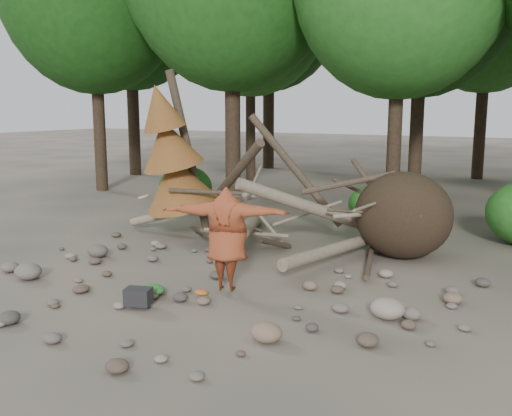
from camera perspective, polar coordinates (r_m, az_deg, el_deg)
The scene contains 13 objects.
ground at distance 10.70m, azimuth -5.55°, elevation -8.49°, with size 120.00×120.00×0.00m, color #514C44.
deadfall_pile at distance 13.37m, azimuth 12.02°, elevation -0.69°, with size 8.55×5.24×3.30m.
dead_conifer at distance 14.76m, azimuth -8.35°, elevation 4.98°, with size 2.06×2.16×4.35m.
bush_left at distance 19.39m, azimuth -7.08°, elevation 2.07°, with size 1.80×1.80×1.44m, color #1B5115.
bush_mid at distance 17.14m, azimuth 11.53°, elevation 0.35°, with size 1.40×1.40×1.12m, color #25671D.
frisbee_thrower at distance 10.38m, azimuth -2.95°, elevation -3.10°, with size 3.56×1.29×1.91m.
backpack at distance 10.07m, azimuth -11.68°, elevation -8.99°, with size 0.44×0.29×0.29m, color black.
cloth_green at distance 10.60m, azimuth -10.33°, elevation -8.27°, with size 0.48×0.40×0.18m, color #2B6B2B.
cloth_orange at distance 10.46m, azimuth -5.50°, elevation -8.66°, with size 0.26×0.22×0.10m, color #B7601F.
boulder_front_left at distance 12.30m, azimuth -21.83°, elevation -5.90°, with size 0.56×0.50×0.33m, color #6D665B.
boulder_front_right at distance 8.54m, azimuth 1.04°, elevation -12.33°, with size 0.48×0.43×0.29m, color #846752.
boulder_mid_right at distance 9.64m, azimuth 13.01°, elevation -9.78°, with size 0.56×0.51×0.34m, color gray.
boulder_mid_left at distance 13.57m, azimuth -15.55°, elevation -4.15°, with size 0.49×0.45×0.30m, color #5A544C.
Camera 1 is at (5.75, -8.36, 3.41)m, focal length 40.00 mm.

